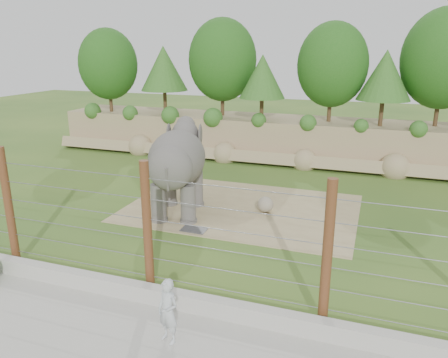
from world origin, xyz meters
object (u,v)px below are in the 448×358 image
(stone_ball, at_px, (265,204))
(zookeeper, at_px, (168,311))
(elephant, at_px, (178,171))
(barrier_fence, at_px, (147,229))

(stone_ball, height_order, zookeeper, zookeeper)
(stone_ball, distance_m, zookeeper, 9.23)
(elephant, height_order, stone_ball, elephant)
(elephant, distance_m, barrier_fence, 6.33)
(elephant, height_order, barrier_fence, barrier_fence)
(stone_ball, height_order, barrier_fence, barrier_fence)
(elephant, distance_m, zookeeper, 8.69)
(barrier_fence, bearing_deg, zookeeper, -50.75)
(stone_ball, bearing_deg, zookeeper, -90.48)
(elephant, xyz_separation_m, stone_ball, (3.53, 1.31, -1.52))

